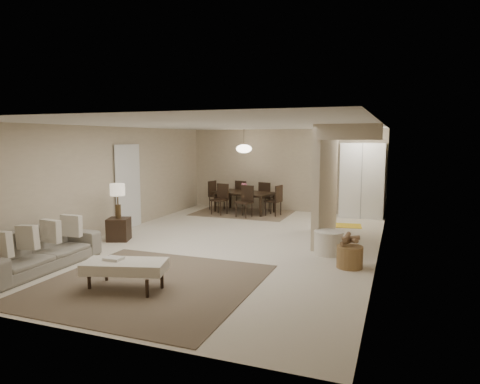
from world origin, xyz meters
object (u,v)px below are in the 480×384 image
at_px(pantry_cabinet, 362,180).
at_px(side_table, 119,229).
at_px(dining_table, 244,202).
at_px(wicker_basket, 350,257).
at_px(round_pouf, 329,243).
at_px(sofa, 36,250).
at_px(ottoman_bench, 125,267).

xyz_separation_m(pantry_cabinet, side_table, (-4.75, -4.73, -0.80)).
relative_size(side_table, dining_table, 0.28).
distance_m(pantry_cabinet, wicker_basket, 5.08).
xyz_separation_m(round_pouf, dining_table, (-3.13, 3.80, 0.09)).
relative_size(round_pouf, wicker_basket, 1.28).
height_order(side_table, wicker_basket, side_table).
height_order(side_table, dining_table, dining_table).
relative_size(sofa, wicker_basket, 5.14).
height_order(ottoman_bench, wicker_basket, ottoman_bench).
distance_m(pantry_cabinet, sofa, 8.49).
height_order(pantry_cabinet, round_pouf, pantry_cabinet).
xyz_separation_m(sofa, wicker_basket, (5.02, 1.96, -0.15)).
xyz_separation_m(side_table, dining_table, (1.37, 4.28, 0.06)).
bearing_deg(sofa, ottoman_bench, -98.76).
distance_m(round_pouf, dining_table, 4.92).
bearing_deg(pantry_cabinet, ottoman_bench, -110.90).
xyz_separation_m(sofa, ottoman_bench, (2.03, -0.30, 0.01)).
bearing_deg(dining_table, round_pouf, -38.13).
bearing_deg(dining_table, pantry_cabinet, 19.96).
xyz_separation_m(ottoman_bench, dining_table, (-0.61, 6.81, -0.03)).
bearing_deg(sofa, dining_table, -12.60).
distance_m(sofa, round_pouf, 5.30).
bearing_deg(pantry_cabinet, round_pouf, -93.42).
bearing_deg(ottoman_bench, round_pouf, 34.11).
xyz_separation_m(pantry_cabinet, dining_table, (-3.38, -0.45, -0.74)).
bearing_deg(wicker_basket, pantry_cabinet, 92.57).
distance_m(ottoman_bench, wicker_basket, 3.76).
bearing_deg(pantry_cabinet, side_table, -135.14).
xyz_separation_m(sofa, round_pouf, (4.55, 2.71, -0.11)).
relative_size(sofa, ottoman_bench, 1.77).
distance_m(round_pouf, wicker_basket, 0.89).
bearing_deg(ottoman_bench, sofa, 155.60).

